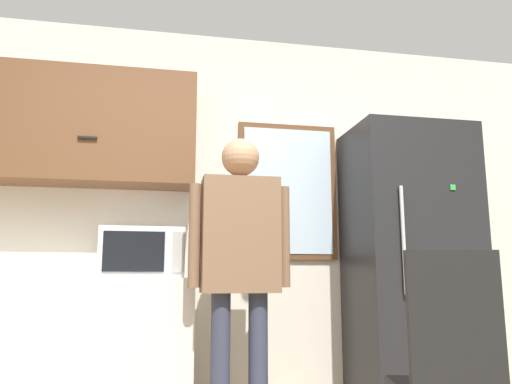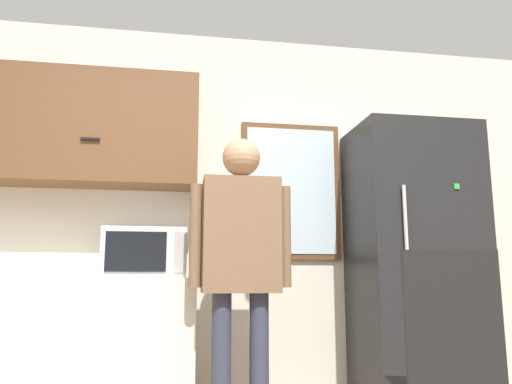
{
  "view_description": "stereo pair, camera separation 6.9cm",
  "coord_description": "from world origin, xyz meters",
  "px_view_note": "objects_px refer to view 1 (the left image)",
  "views": [
    {
      "loc": [
        -0.3,
        -1.55,
        0.88
      ],
      "look_at": [
        0.21,
        1.1,
        1.35
      ],
      "focal_mm": 35.0,
      "sensor_mm": 36.0,
      "label": 1
    },
    {
      "loc": [
        -0.23,
        -1.56,
        0.88
      ],
      "look_at": [
        0.21,
        1.1,
        1.35
      ],
      "focal_mm": 35.0,
      "sensor_mm": 36.0,
      "label": 2
    }
  ],
  "objects_px": {
    "microwave": "(143,253)",
    "person": "(240,250)",
    "chair": "(450,365)",
    "refrigerator": "(412,266)"
  },
  "relations": [
    {
      "from": "microwave",
      "to": "person",
      "type": "height_order",
      "value": "person"
    },
    {
      "from": "person",
      "to": "chair",
      "type": "xyz_separation_m",
      "value": [
        0.74,
        -0.9,
        -0.52
      ]
    },
    {
      "from": "microwave",
      "to": "chair",
      "type": "xyz_separation_m",
      "value": [
        1.3,
        -1.31,
        -0.51
      ]
    },
    {
      "from": "microwave",
      "to": "person",
      "type": "xyz_separation_m",
      "value": [
        0.56,
        -0.41,
        0.0
      ]
    },
    {
      "from": "microwave",
      "to": "refrigerator",
      "type": "height_order",
      "value": "refrigerator"
    },
    {
      "from": "person",
      "to": "chair",
      "type": "bearing_deg",
      "value": -50.34
    },
    {
      "from": "microwave",
      "to": "refrigerator",
      "type": "bearing_deg",
      "value": -1.55
    },
    {
      "from": "refrigerator",
      "to": "chair",
      "type": "xyz_separation_m",
      "value": [
        -0.52,
        -1.26,
        -0.44
      ]
    },
    {
      "from": "microwave",
      "to": "refrigerator",
      "type": "distance_m",
      "value": 1.82
    },
    {
      "from": "person",
      "to": "refrigerator",
      "type": "height_order",
      "value": "refrigerator"
    }
  ]
}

